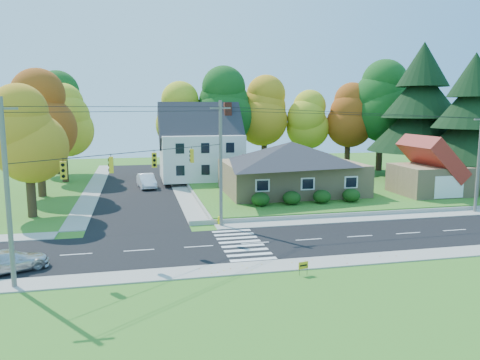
{
  "coord_description": "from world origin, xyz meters",
  "views": [
    {
      "loc": [
        -7.92,
        -30.83,
        9.45
      ],
      "look_at": [
        0.68,
        8.0,
        3.27
      ],
      "focal_mm": 35.0,
      "sensor_mm": 36.0,
      "label": 1
    }
  ],
  "objects_px": {
    "white_car": "(146,181)",
    "fire_hydrant": "(219,221)",
    "ranch_house": "(291,166)",
    "silver_sedan": "(9,261)"
  },
  "relations": [
    {
      "from": "fire_hydrant",
      "to": "silver_sedan",
      "type": "bearing_deg",
      "value": -149.26
    },
    {
      "from": "white_car",
      "to": "fire_hydrant",
      "type": "xyz_separation_m",
      "value": [
        5.37,
        -19.36,
        -0.49
      ]
    },
    {
      "from": "silver_sedan",
      "to": "fire_hydrant",
      "type": "xyz_separation_m",
      "value": [
        13.81,
        8.21,
        -0.31
      ]
    },
    {
      "from": "ranch_house",
      "to": "fire_hydrant",
      "type": "height_order",
      "value": "ranch_house"
    },
    {
      "from": "ranch_house",
      "to": "fire_hydrant",
      "type": "xyz_separation_m",
      "value": [
        -9.57,
        -10.32,
        -2.92
      ]
    },
    {
      "from": "white_car",
      "to": "silver_sedan",
      "type": "bearing_deg",
      "value": -114.37
    },
    {
      "from": "silver_sedan",
      "to": "white_car",
      "type": "bearing_deg",
      "value": -41.96
    },
    {
      "from": "ranch_house",
      "to": "silver_sedan",
      "type": "relative_size",
      "value": 3.34
    },
    {
      "from": "silver_sedan",
      "to": "white_car",
      "type": "xyz_separation_m",
      "value": [
        8.44,
        27.57,
        0.18
      ]
    },
    {
      "from": "white_car",
      "to": "fire_hydrant",
      "type": "relative_size",
      "value": 6.81
    }
  ]
}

